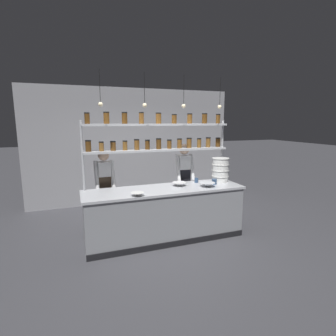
% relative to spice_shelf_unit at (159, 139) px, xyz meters
% --- Properties ---
extents(ground_plane, '(40.00, 40.00, 0.00)m').
position_rel_spice_shelf_unit_xyz_m(ground_plane, '(-0.00, -0.33, -1.75)').
color(ground_plane, '#3D3D42').
extents(back_wall, '(5.20, 0.12, 2.88)m').
position_rel_spice_shelf_unit_xyz_m(back_wall, '(-0.00, 2.11, -0.31)').
color(back_wall, '#939399').
rests_on(back_wall, ground_plane).
extents(prep_counter, '(2.80, 0.76, 0.92)m').
position_rel_spice_shelf_unit_xyz_m(prep_counter, '(-0.00, -0.33, -1.29)').
color(prep_counter, gray).
rests_on(prep_counter, ground_plane).
extents(spice_shelf_unit, '(2.68, 0.28, 2.23)m').
position_rel_spice_shelf_unit_xyz_m(spice_shelf_unit, '(0.00, 0.00, 0.00)').
color(spice_shelf_unit, '#B7BABF').
rests_on(spice_shelf_unit, ground_plane).
extents(chef_left, '(0.37, 0.28, 1.57)m').
position_rel_spice_shelf_unit_xyz_m(chef_left, '(-0.95, 0.30, -0.86)').
color(chef_left, black).
rests_on(chef_left, ground_plane).
extents(chef_center, '(0.38, 0.30, 1.63)m').
position_rel_spice_shelf_unit_xyz_m(chef_center, '(0.61, 0.23, -0.81)').
color(chef_center, black).
rests_on(chef_center, ground_plane).
extents(container_stack, '(0.33, 0.33, 0.46)m').
position_rel_spice_shelf_unit_xyz_m(container_stack, '(1.17, -0.21, -0.60)').
color(container_stack, white).
rests_on(container_stack, prep_counter).
extents(prep_bowl_near_left, '(0.25, 0.25, 0.07)m').
position_rel_spice_shelf_unit_xyz_m(prep_bowl_near_left, '(0.30, -0.26, -0.79)').
color(prep_bowl_near_left, white).
rests_on(prep_bowl_near_left, prep_counter).
extents(prep_bowl_center_front, '(0.27, 0.27, 0.08)m').
position_rel_spice_shelf_unit_xyz_m(prep_bowl_center_front, '(0.75, -0.48, -0.79)').
color(prep_bowl_center_front, silver).
rests_on(prep_bowl_center_front, prep_counter).
extents(prep_bowl_center_back, '(0.21, 0.21, 0.06)m').
position_rel_spice_shelf_unit_xyz_m(prep_bowl_center_back, '(-0.56, -0.63, -0.80)').
color(prep_bowl_center_back, silver).
rests_on(prep_bowl_center_back, prep_counter).
extents(serving_cup_front, '(0.09, 0.09, 0.10)m').
position_rel_spice_shelf_unit_xyz_m(serving_cup_front, '(0.96, -0.36, -0.78)').
color(serving_cup_front, '#334C70').
rests_on(serving_cup_front, prep_counter).
extents(serving_cup_by_board, '(0.07, 0.07, 0.09)m').
position_rel_spice_shelf_unit_xyz_m(serving_cup_by_board, '(0.71, -0.11, -0.79)').
color(serving_cup_by_board, '#334C70').
rests_on(serving_cup_by_board, prep_counter).
extents(pendant_light_row, '(2.13, 0.07, 0.55)m').
position_rel_spice_shelf_unit_xyz_m(pendant_light_row, '(0.00, -0.33, 0.60)').
color(pendant_light_row, black).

